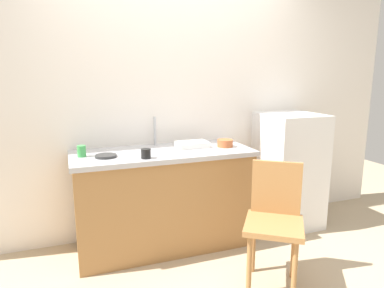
% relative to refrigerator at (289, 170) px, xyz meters
% --- Properties ---
extents(ground_plane, '(8.00, 8.00, 0.00)m').
position_rel_refrigerator_xyz_m(ground_plane, '(-1.10, -0.66, -0.57)').
color(ground_plane, tan).
extents(back_wall, '(4.80, 0.10, 2.70)m').
position_rel_refrigerator_xyz_m(back_wall, '(-1.10, 0.34, 0.78)').
color(back_wall, white).
rests_on(back_wall, ground_plane).
extents(cabinet_base, '(1.49, 0.60, 0.83)m').
position_rel_refrigerator_xyz_m(cabinet_base, '(-1.31, -0.01, -0.15)').
color(cabinet_base, '#A87542').
rests_on(cabinet_base, ground_plane).
extents(countertop, '(1.53, 0.64, 0.04)m').
position_rel_refrigerator_xyz_m(countertop, '(-1.31, -0.01, 0.28)').
color(countertop, '#B7B7BC').
rests_on(countertop, cabinet_base).
extents(faucet, '(0.02, 0.02, 0.26)m').
position_rel_refrigerator_xyz_m(faucet, '(-1.31, 0.24, 0.43)').
color(faucet, '#B7B7BC').
rests_on(faucet, countertop).
extents(refrigerator, '(0.55, 0.58, 1.13)m').
position_rel_refrigerator_xyz_m(refrigerator, '(0.00, 0.00, 0.00)').
color(refrigerator, white).
rests_on(refrigerator, ground_plane).
extents(chair, '(0.56, 0.56, 0.89)m').
position_rel_refrigerator_xyz_m(chair, '(-0.71, -0.83, -0.07)').
color(chair, '#A87542').
rests_on(chair, ground_plane).
extents(dish_tray, '(0.28, 0.20, 0.05)m').
position_rel_refrigerator_xyz_m(dish_tray, '(-1.02, 0.04, 0.33)').
color(dish_tray, white).
rests_on(dish_tray, countertop).
extents(terracotta_bowl, '(0.14, 0.14, 0.07)m').
position_rel_refrigerator_xyz_m(terracotta_bowl, '(-0.74, -0.05, 0.34)').
color(terracotta_bowl, '#B25B33').
rests_on(terracotta_bowl, countertop).
extents(hotplate, '(0.17, 0.17, 0.02)m').
position_rel_refrigerator_xyz_m(hotplate, '(-1.79, -0.08, 0.31)').
color(hotplate, '#2D2D2D').
rests_on(hotplate, countertop).
extents(cup_green, '(0.07, 0.07, 0.09)m').
position_rel_refrigerator_xyz_m(cup_green, '(-1.97, -0.00, 0.35)').
color(cup_green, green).
rests_on(cup_green, countertop).
extents(cup_black, '(0.08, 0.08, 0.08)m').
position_rel_refrigerator_xyz_m(cup_black, '(-1.50, -0.23, 0.34)').
color(cup_black, black).
rests_on(cup_black, countertop).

